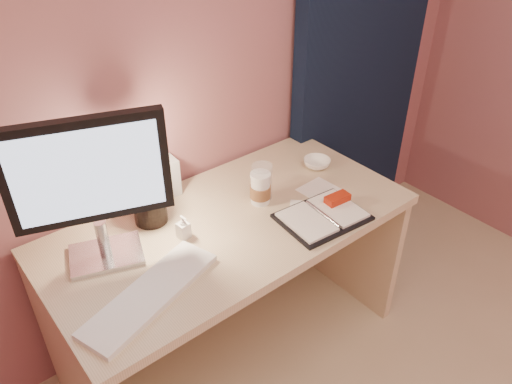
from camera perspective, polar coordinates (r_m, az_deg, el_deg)
room at (r=2.50m, az=10.69°, el=16.30°), size 3.50×3.50×3.50m
desk at (r=2.09m, az=-4.03°, el=-7.23°), size 1.40×0.70×0.73m
monitor at (r=1.63m, az=-18.42°, el=1.32°), size 0.48×0.25×0.53m
keyboard at (r=1.63m, az=-11.94°, el=-11.32°), size 0.52×0.29×0.02m
planner at (r=1.92m, az=7.75°, el=-2.58°), size 0.34×0.27×0.05m
paper_a at (r=1.95m, az=5.74°, el=-2.16°), size 0.19×0.19×0.00m
paper_b at (r=2.07m, az=7.34°, el=0.18°), size 0.15×0.15×0.00m
coffee_cup at (r=1.95m, az=0.50°, el=0.35°), size 0.08×0.08×0.13m
clear_cup at (r=1.98m, az=0.67°, el=1.21°), size 0.08×0.08×0.15m
bowl at (r=2.22m, az=6.97°, el=3.31°), size 0.13×0.13×0.04m
lotion_bottle at (r=1.81m, az=-8.32°, el=-3.97°), size 0.05×0.05×0.09m
dark_jar at (r=1.88m, az=-12.13°, el=-1.07°), size 0.12×0.12×0.18m
product_box at (r=2.03m, az=-10.44°, el=1.63°), size 0.11×0.09×0.16m
desk_lamp at (r=1.81m, az=-13.03°, el=3.24°), size 0.09×0.24×0.39m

